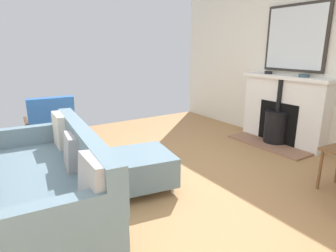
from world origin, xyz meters
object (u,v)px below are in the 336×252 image
(fireplace, at_px, (282,114))
(mantel_bowl_far, at_px, (304,76))
(sofa, at_px, (54,180))
(mantel_bowl_near, at_px, (268,72))
(armchair_accent, at_px, (51,121))
(ottoman, at_px, (142,167))

(fireplace, height_order, mantel_bowl_far, mantel_bowl_far)
(fireplace, height_order, sofa, fireplace)
(mantel_bowl_near, bearing_deg, fireplace, 83.53)
(sofa, bearing_deg, mantel_bowl_near, -171.05)
(mantel_bowl_near, height_order, armchair_accent, mantel_bowl_near)
(fireplace, height_order, mantel_bowl_near, mantel_bowl_near)
(sofa, bearing_deg, armchair_accent, -101.03)
(mantel_bowl_far, distance_m, ottoman, 2.76)
(mantel_bowl_near, distance_m, ottoman, 2.81)
(ottoman, bearing_deg, mantel_bowl_near, -168.74)
(fireplace, relative_size, sofa, 0.72)
(mantel_bowl_far, bearing_deg, fireplace, -81.54)
(mantel_bowl_near, xyz_separation_m, sofa, (3.53, 0.56, -0.75))
(armchair_accent, bearing_deg, sofa, 78.97)
(sofa, xyz_separation_m, ottoman, (-0.91, -0.03, -0.10))
(mantel_bowl_far, height_order, sofa, mantel_bowl_far)
(mantel_bowl_near, relative_size, sofa, 0.06)
(armchair_accent, bearing_deg, mantel_bowl_far, 150.89)
(mantel_bowl_near, distance_m, sofa, 3.66)
(mantel_bowl_near, bearing_deg, ottoman, 11.26)
(sofa, height_order, armchair_accent, armchair_accent)
(sofa, xyz_separation_m, armchair_accent, (-0.33, -1.71, 0.13))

